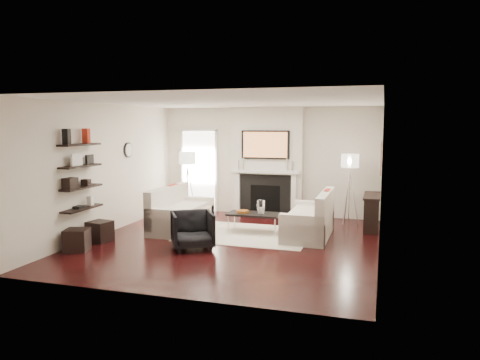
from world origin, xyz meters
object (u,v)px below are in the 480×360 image
(loveseat_left_base, at_px, (182,220))
(loveseat_right_base, at_px, (308,226))
(lamp_right_shade, at_px, (350,161))
(armchair, at_px, (192,228))
(ottoman_near, at_px, (100,231))
(lamp_left_shade, at_px, (187,158))
(coffee_table, at_px, (254,214))

(loveseat_left_base, xyz_separation_m, loveseat_right_base, (2.72, 0.20, 0.00))
(loveseat_left_base, bearing_deg, lamp_right_shade, 27.65)
(armchair, relative_size, ottoman_near, 1.88)
(loveseat_right_base, distance_m, ottoman_near, 4.15)
(lamp_left_shade, distance_m, ottoman_near, 3.20)
(armchair, bearing_deg, coffee_table, 32.98)
(coffee_table, xyz_separation_m, lamp_right_shade, (1.83, 1.60, 1.05))
(coffee_table, bearing_deg, loveseat_right_base, 0.59)
(lamp_left_shade, height_order, ottoman_near, lamp_left_shade)
(coffee_table, relative_size, lamp_left_shade, 2.75)
(armchair, relative_size, lamp_right_shade, 1.88)
(armchair, distance_m, lamp_right_shade, 4.20)
(loveseat_right_base, bearing_deg, armchair, -140.91)
(coffee_table, height_order, lamp_right_shade, lamp_right_shade)
(coffee_table, height_order, lamp_left_shade, lamp_left_shade)
(lamp_right_shade, distance_m, ottoman_near, 5.67)
(coffee_table, distance_m, ottoman_near, 3.13)
(loveseat_right_base, xyz_separation_m, armchair, (-1.90, -1.54, 0.17))
(coffee_table, bearing_deg, armchair, -116.25)
(loveseat_right_base, bearing_deg, lamp_right_shade, 66.43)
(loveseat_left_base, xyz_separation_m, coffee_table, (1.58, 0.19, 0.19))
(loveseat_left_base, bearing_deg, armchair, -58.44)
(coffee_table, distance_m, lamp_right_shade, 2.65)
(ottoman_near, bearing_deg, loveseat_right_base, 22.71)
(armchair, bearing_deg, ottoman_near, 151.02)
(loveseat_right_base, height_order, coffee_table, same)
(coffee_table, xyz_separation_m, armchair, (-0.75, -1.53, -0.02))
(lamp_left_shade, bearing_deg, armchair, -65.10)
(lamp_right_shade, bearing_deg, ottoman_near, -144.80)
(coffee_table, relative_size, lamp_right_shade, 2.75)
(coffee_table, xyz_separation_m, ottoman_near, (-2.69, -1.59, -0.20))
(loveseat_left_base, relative_size, lamp_left_shade, 4.50)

